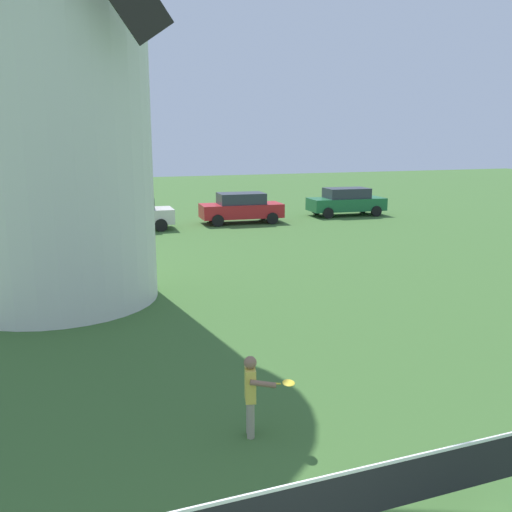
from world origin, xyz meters
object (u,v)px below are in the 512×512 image
(parked_car_red, at_px, (241,207))
(parked_car_cream, at_px, (128,213))
(windmill, at_px, (40,27))
(tennis_net, at_px, (324,502))
(player_far, at_px, (252,391))
(parked_car_green, at_px, (346,201))

(parked_car_red, bearing_deg, parked_car_cream, -177.20)
(windmill, distance_m, parked_car_cream, 13.17)
(windmill, xyz_separation_m, tennis_net, (2.35, -11.10, -6.35))
(player_far, xyz_separation_m, parked_car_red, (6.65, 19.90, 0.10))
(parked_car_cream, bearing_deg, player_far, -92.48)
(windmill, bearing_deg, tennis_net, -78.05)
(tennis_net, distance_m, parked_car_red, 23.51)
(parked_car_cream, distance_m, parked_car_green, 12.36)
(tennis_net, bearing_deg, parked_car_red, 73.16)
(player_far, relative_size, parked_car_green, 0.28)
(windmill, bearing_deg, parked_car_green, 37.40)
(player_far, bearing_deg, parked_car_red, 71.52)
(windmill, relative_size, parked_car_green, 3.09)
(tennis_net, xyz_separation_m, player_far, (0.16, 2.59, 0.02))
(player_far, height_order, parked_car_cream, parked_car_cream)
(windmill, height_order, parked_car_cream, windmill)
(player_far, relative_size, parked_car_cream, 0.29)
(parked_car_cream, xyz_separation_m, parked_car_green, (12.33, 0.88, 0.00))
(tennis_net, xyz_separation_m, parked_car_cream, (1.01, 22.21, 0.12))
(tennis_net, relative_size, parked_car_red, 1.23)
(windmill, xyz_separation_m, parked_car_green, (15.68, 11.99, -6.22))
(windmill, distance_m, parked_car_red, 15.89)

